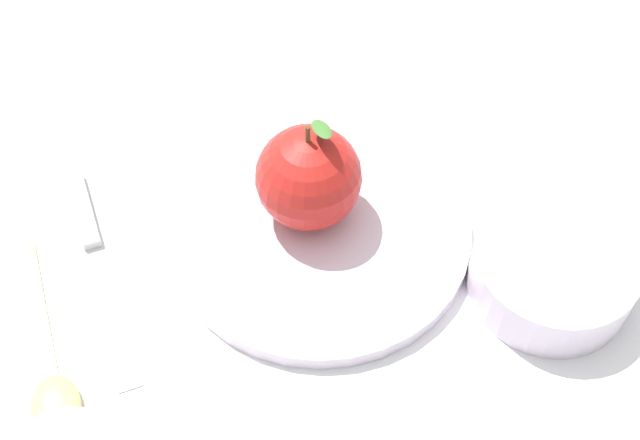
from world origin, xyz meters
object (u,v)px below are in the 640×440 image
apple (309,177)px  spoon (52,383)px  dinner_plate (320,229)px  side_bowl (553,269)px  knife (94,253)px

apple → spoon: (-0.20, -0.11, -0.05)m
dinner_plate → spoon: dinner_plate is taller
dinner_plate → apple: apple is taller
apple → spoon: 0.24m
side_bowl → spoon: side_bowl is taller
knife → dinner_plate: bearing=-4.2°
side_bowl → knife: (-0.34, 0.09, -0.02)m
knife → spoon: 0.11m
apple → spoon: apple is taller
dinner_plate → side_bowl: size_ratio=1.96×
dinner_plate → spoon: bearing=-155.5°
dinner_plate → spoon: (-0.21, -0.10, -0.00)m
dinner_plate → apple: bearing=111.5°
side_bowl → knife: bearing=164.5°
apple → spoon: bearing=-151.5°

